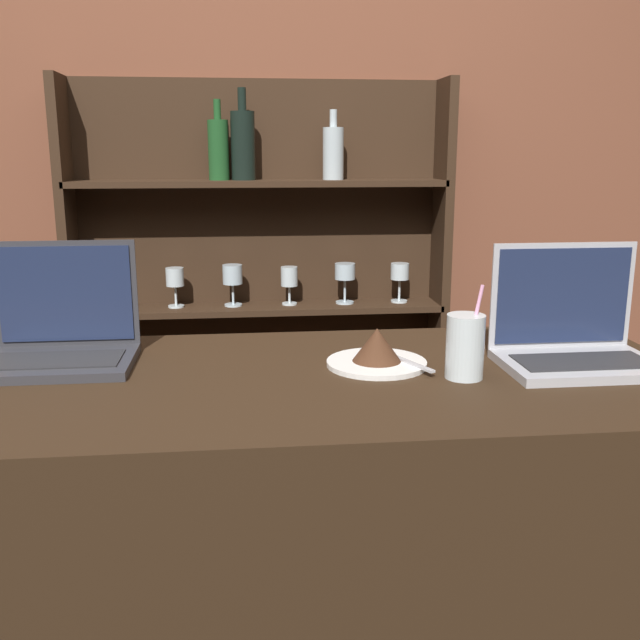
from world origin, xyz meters
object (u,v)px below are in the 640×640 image
at_px(cake_plate, 378,352).
at_px(laptop_near, 62,336).
at_px(laptop_far, 575,337).
at_px(water_glass, 467,346).

bearing_deg(cake_plate, laptop_near, 171.42).
height_order(laptop_near, laptop_far, laptop_near).
relative_size(laptop_near, laptop_far, 0.96).
bearing_deg(cake_plate, laptop_far, -4.22).
xyz_separation_m(laptop_near, cake_plate, (0.63, -0.10, -0.03)).
bearing_deg(water_glass, laptop_far, 14.98).
bearing_deg(laptop_far, cake_plate, 175.78).
height_order(laptop_far, cake_plate, laptop_far).
relative_size(cake_plate, water_glass, 1.12).
distance_m(laptop_far, water_glass, 0.25).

